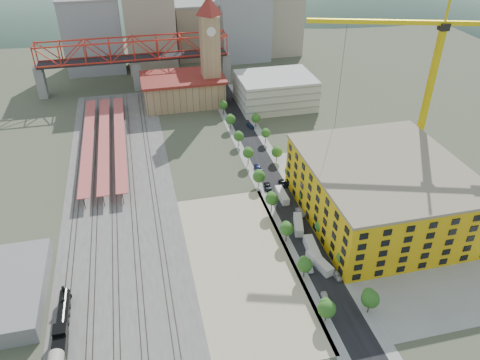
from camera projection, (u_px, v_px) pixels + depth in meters
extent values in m
plane|color=#474C38|center=(232.00, 198.00, 154.60)|extent=(400.00, 400.00, 0.00)
cube|color=#605E59|center=(120.00, 184.00, 161.90)|extent=(36.00, 165.00, 0.06)
cube|color=tan|center=(243.00, 264.00, 128.02)|extent=(28.00, 67.00, 0.06)
cube|color=black|center=(266.00, 169.00, 169.97)|extent=(12.00, 170.00, 0.06)
cube|color=gray|center=(251.00, 171.00, 168.91)|extent=(3.00, 170.00, 0.04)
cube|color=gray|center=(281.00, 168.00, 171.05)|extent=(3.00, 170.00, 0.04)
cube|color=gray|center=(385.00, 215.00, 146.96)|extent=(50.00, 90.00, 0.06)
cube|color=#382B23|center=(76.00, 189.00, 158.98)|extent=(0.12, 160.00, 0.18)
cube|color=#382B23|center=(80.00, 188.00, 159.26)|extent=(0.12, 160.00, 0.18)
cube|color=#382B23|center=(94.00, 187.00, 160.14)|extent=(0.12, 160.00, 0.18)
cube|color=#382B23|center=(98.00, 186.00, 160.42)|extent=(0.12, 160.00, 0.18)
cube|color=#382B23|center=(112.00, 184.00, 161.31)|extent=(0.12, 160.00, 0.18)
cube|color=#382B23|center=(116.00, 184.00, 161.59)|extent=(0.12, 160.00, 0.18)
cube|color=#382B23|center=(130.00, 182.00, 162.48)|extent=(0.12, 160.00, 0.18)
cube|color=#382B23|center=(134.00, 182.00, 162.76)|extent=(0.12, 160.00, 0.18)
cube|color=#382B23|center=(150.00, 180.00, 163.84)|extent=(0.12, 160.00, 0.18)
cube|color=#382B23|center=(154.00, 179.00, 164.12)|extent=(0.12, 160.00, 0.18)
cube|color=#C6514C|center=(88.00, 141.00, 180.13)|extent=(4.00, 80.00, 0.25)
cylinder|color=black|center=(89.00, 145.00, 181.21)|extent=(0.24, 0.24, 4.00)
cube|color=#C6514C|center=(104.00, 139.00, 181.29)|extent=(4.00, 80.00, 0.25)
cylinder|color=black|center=(105.00, 144.00, 182.38)|extent=(0.24, 0.24, 4.00)
cube|color=#C6514C|center=(120.00, 138.00, 182.46)|extent=(4.00, 80.00, 0.25)
cylinder|color=black|center=(120.00, 142.00, 183.54)|extent=(0.24, 0.24, 4.00)
cube|color=tan|center=(183.00, 91.00, 217.50)|extent=(36.00, 22.00, 12.00)
cube|color=maroon|center=(182.00, 78.00, 213.99)|extent=(38.00, 24.00, 1.20)
cube|color=tan|center=(211.00, 61.00, 210.82)|extent=(8.00, 8.00, 40.00)
cylinder|color=white|center=(211.00, 32.00, 199.90)|extent=(4.00, 0.30, 4.00)
cube|color=silver|center=(275.00, 91.00, 215.11)|extent=(34.00, 26.00, 14.00)
cube|color=gray|center=(41.00, 82.00, 222.87)|extent=(4.00, 6.00, 15.00)
cube|color=gray|center=(226.00, 67.00, 240.38)|extent=(4.00, 6.00, 15.00)
cube|color=gray|center=(137.00, 75.00, 231.63)|extent=(4.00, 6.00, 15.00)
cube|color=black|center=(135.00, 59.00, 227.30)|extent=(90.00, 9.00, 1.00)
cube|color=yellow|center=(381.00, 192.00, 141.53)|extent=(44.00, 50.00, 18.00)
cube|color=gray|center=(387.00, 166.00, 136.45)|extent=(44.60, 50.60, 0.80)
cube|color=#9EA0A3|center=(93.00, 35.00, 250.17)|extent=(30.00, 25.00, 38.00)
cube|color=#B2A58C|center=(149.00, 20.00, 248.13)|extent=(26.00, 22.00, 52.00)
cube|color=gray|center=(196.00, 31.00, 271.60)|extent=(24.00, 24.00, 30.00)
cube|color=#9EA0A3|center=(244.00, 5.00, 260.37)|extent=(28.00, 22.00, 60.00)
cube|color=#B2A58C|center=(281.00, 15.00, 273.45)|extent=(22.00, 20.00, 44.00)
cube|color=brown|center=(170.00, 31.00, 278.15)|extent=(20.00, 20.00, 26.00)
ellipsoid|color=#4C6B59|center=(71.00, 104.00, 388.61)|extent=(396.00, 216.00, 180.00)
ellipsoid|color=#4C6B59|center=(214.00, 116.00, 424.92)|extent=(484.00, 264.00, 220.00)
ellipsoid|color=#4C6B59|center=(339.00, 82.00, 436.37)|extent=(418.00, 228.00, 190.00)
cylinder|color=black|center=(63.00, 311.00, 110.89)|extent=(2.63, 12.60, 2.63)
cube|color=black|center=(61.00, 333.00, 105.19)|extent=(2.94, 3.15, 3.36)
cylinder|color=black|center=(63.00, 289.00, 114.16)|extent=(0.74, 0.74, 1.68)
sphere|color=black|center=(63.00, 300.00, 111.87)|extent=(1.05, 1.05, 1.05)
cone|color=black|center=(67.00, 294.00, 117.59)|extent=(2.73, 1.68, 2.73)
cube|color=black|center=(59.00, 352.00, 101.66)|extent=(2.94, 6.30, 2.94)
cube|color=yellow|center=(426.00, 105.00, 157.31)|extent=(1.77, 1.77, 49.72)
cube|color=black|center=(444.00, 27.00, 143.28)|extent=(2.76, 2.76, 2.21)
cube|color=yellow|center=(375.00, 22.00, 143.91)|extent=(40.47, 13.80, 1.33)
cube|color=yellow|center=(467.00, 23.00, 142.29)|extent=(13.05, 5.22, 1.33)
cube|color=yellow|center=(448.00, 8.00, 140.29)|extent=(0.55, 0.55, 8.84)
cube|color=silver|center=(319.00, 263.00, 126.62)|extent=(4.97, 9.73, 2.58)
cube|color=silver|center=(312.00, 249.00, 131.15)|extent=(3.43, 10.20, 2.74)
cube|color=silver|center=(298.00, 225.00, 140.72)|extent=(4.79, 9.59, 2.54)
cube|color=silver|center=(282.00, 195.00, 153.88)|extent=(2.38, 8.89, 2.43)
imported|color=white|center=(326.00, 298.00, 116.65)|extent=(2.23, 4.40, 1.44)
imported|color=#A4A5AA|center=(309.00, 267.00, 126.10)|extent=(1.93, 4.41, 1.41)
imported|color=black|center=(268.00, 187.00, 159.12)|extent=(2.96, 5.19, 1.36)
imported|color=navy|center=(258.00, 169.00, 169.00)|extent=(2.28, 5.33, 1.53)
imported|color=silver|center=(337.00, 275.00, 123.45)|extent=(2.25, 4.28, 1.39)
imported|color=gray|center=(300.00, 212.00, 146.82)|extent=(2.23, 4.74, 1.50)
imported|color=black|center=(284.00, 183.00, 160.99)|extent=(2.71, 4.96, 1.32)
imported|color=navy|center=(250.00, 126.00, 198.52)|extent=(2.64, 4.90, 1.35)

